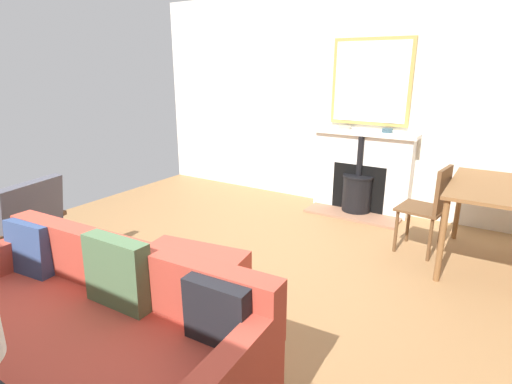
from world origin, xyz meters
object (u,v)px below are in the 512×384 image
Objects in this scene: fireplace at (361,177)px; sofa at (84,341)px; mantel_bowl_far at (387,130)px; dining_table at (494,197)px; dining_chair_near_fireplace at (431,203)px; armchair_accent at (21,222)px; ottoman at (188,275)px; mantel_bowl_near at (345,127)px.

sofa is at bearing -3.75° from fireplace.
fireplace is at bearing -85.96° from mantel_bowl_far.
fireplace reaches higher than sofa.
dining_chair_near_fireplace reaches higher than dining_table.
armchair_accent is at bearing -110.23° from sofa.
sofa is at bearing -7.73° from mantel_bowl_far.
sofa reaches higher than dining_table.
sofa is 2.41× the size of armchair_accent.
sofa is at bearing 69.77° from armchair_accent.
sofa is 1.01m from ottoman.
sofa reaches higher than armchair_accent.
mantel_bowl_near reaches higher than fireplace.
dining_table is (-1.90, 1.85, 0.42)m from ottoman.
armchair_accent is 3.69m from dining_chair_near_fireplace.
dining_chair_near_fireplace reaches higher than armchair_accent.
dining_table is at bearing 63.19° from mantel_bowl_near.
mantel_bowl_near is 3.81m from sofa.
dining_chair_near_fireplace reaches higher than sofa.
mantel_bowl_near is at bearing -125.80° from dining_chair_near_fireplace.
fireplace is at bearing 147.49° from armchair_accent.
ottoman is at bearing -44.23° from dining_table.
sofa is 1.74× the size of dining_table.
mantel_bowl_far reaches higher than armchair_accent.
dining_table is (-2.25, 3.42, 0.20)m from armchair_accent.
armchair_accent is at bearing -52.53° from dining_chair_near_fireplace.
mantel_bowl_near is 0.18× the size of ottoman.
dining_table reaches higher than ottoman.
mantel_bowl_far reaches higher than dining_table.
dining_chair_near_fireplace is at bearing 38.55° from mantel_bowl_far.
fireplace is at bearing -120.07° from dining_table.
dining_table is at bearing 123.40° from armchair_accent.
armchair_accent is (3.11, -2.23, -0.58)m from mantel_bowl_far.
dining_chair_near_fireplace is at bearing 127.47° from armchair_accent.
sofa is 2.32× the size of dining_chair_near_fireplace.
dining_chair_near_fireplace is at bearing 54.20° from mantel_bowl_near.
mantel_bowl_far is (-0.02, 0.26, 0.59)m from fireplace.
ottoman is (2.76, -0.16, -0.79)m from mantel_bowl_near.
dining_table is (0.86, 1.18, -0.38)m from mantel_bowl_far.
fireplace reaches higher than dining_table.
mantel_bowl_far reaches higher than dining_chair_near_fireplace.
mantel_bowl_near is at bearing 176.74° from ottoman.
ottoman is at bearing -8.40° from fireplace.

